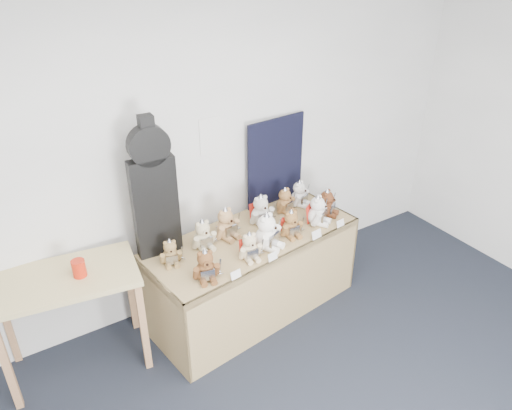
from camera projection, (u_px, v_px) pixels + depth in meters
room_shell at (212, 136)px, 3.99m from camera, size 6.00×6.00×6.00m
display_table at (258, 256)px, 4.10m from camera, size 1.87×0.96×0.75m
side_table at (67, 291)px, 3.53m from camera, size 1.07×0.70×0.83m
guitar_case at (154, 190)px, 3.62m from camera, size 0.34×0.12×1.11m
navy_board at (276, 161)px, 4.40m from camera, size 0.60×0.06×0.80m
red_cup at (79, 268)px, 3.44m from camera, size 0.09×0.09×0.13m
teddy_front_far_left at (206, 266)px, 3.53m from camera, size 0.22×0.20×0.27m
teddy_front_left at (250, 247)px, 3.76m from camera, size 0.21×0.18×0.25m
teddy_front_centre at (267, 233)px, 3.87m from camera, size 0.28×0.27×0.33m
teddy_front_right at (291, 225)px, 4.04m from camera, size 0.21×0.18×0.26m
teddy_front_far_right at (318, 211)px, 4.20m from camera, size 0.24×0.24×0.29m
teddy_front_end at (327, 204)px, 4.33m from camera, size 0.22×0.22×0.27m
teddy_back_left at (203, 236)px, 3.88m from camera, size 0.22×0.18×0.27m
teddy_back_centre_left at (226, 224)px, 4.01m from camera, size 0.25×0.22×0.30m
teddy_back_centre_right at (261, 211)px, 4.20m from camera, size 0.24×0.20×0.29m
teddy_back_right at (285, 201)px, 4.38m from camera, size 0.21×0.19×0.26m
teddy_back_end at (300, 194)px, 4.48m from camera, size 0.22×0.21×0.26m
teddy_back_far_left at (171, 253)px, 3.71m from camera, size 0.19×0.17×0.23m
entry_card_a at (236, 275)px, 3.57m from camera, size 0.09×0.03×0.06m
entry_card_b at (273, 256)px, 3.77m from camera, size 0.09×0.03×0.06m
entry_card_c at (317, 234)px, 4.03m from camera, size 0.10×0.03×0.07m
entry_card_d at (340, 223)px, 4.19m from camera, size 0.09×0.03×0.06m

